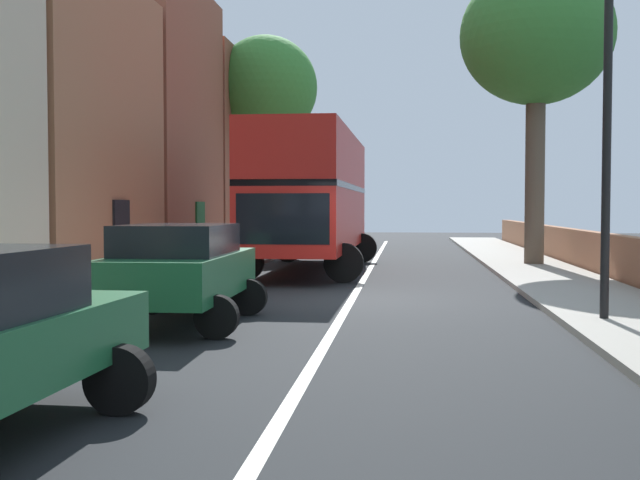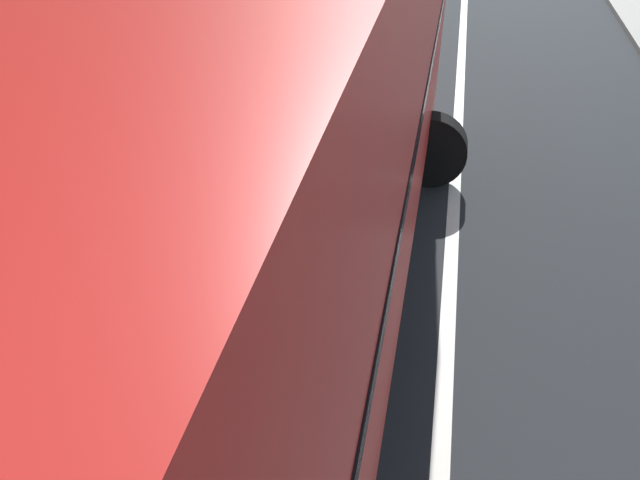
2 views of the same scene
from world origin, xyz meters
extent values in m
plane|color=black|center=(0.00, 0.00, 0.00)|extent=(84.00, 84.00, 0.00)
cube|color=silver|center=(0.00, 0.00, 0.00)|extent=(0.16, 54.00, 0.01)
cube|color=#9E998E|center=(-4.90, 0.00, 0.06)|extent=(2.60, 60.00, 0.12)
cube|color=#9E998E|center=(4.90, 0.00, 0.06)|extent=(2.60, 60.00, 0.12)
cube|color=#9E6647|center=(-8.50, 4.00, 4.08)|extent=(4.00, 7.68, 8.15)
cube|color=black|center=(-6.47, 4.00, 1.05)|extent=(0.08, 1.10, 2.10)
cube|color=brown|center=(-8.50, 12.00, 5.04)|extent=(4.00, 7.68, 10.08)
cube|color=#194C23|center=(-6.47, 12.00, 1.05)|extent=(0.08, 1.10, 2.10)
cube|color=brown|center=(-8.50, 20.00, 4.53)|extent=(4.00, 7.68, 9.07)
cube|color=maroon|center=(-6.47, 20.00, 1.05)|extent=(0.08, 1.10, 2.10)
cube|color=red|center=(-1.70, 6.98, 1.55)|extent=(2.58, 10.51, 1.70)
cube|color=black|center=(-1.70, 6.98, 2.48)|extent=(2.61, 10.41, 0.16)
cube|color=red|center=(-1.70, 6.98, 3.31)|extent=(2.58, 10.51, 1.50)
cube|color=black|center=(-1.74, 1.76, 1.64)|extent=(2.20, 0.08, 1.19)
cylinder|color=black|center=(-0.45, 3.41, 0.50)|extent=(1.00, 0.31, 1.00)
cylinder|color=black|center=(-3.01, 3.43, 0.50)|extent=(1.00, 0.31, 1.00)
cylinder|color=black|center=(-0.39, 10.54, 0.50)|extent=(1.00, 0.31, 1.00)
cylinder|color=black|center=(-2.95, 10.56, 0.50)|extent=(1.00, 0.31, 1.00)
cube|color=#1E6038|center=(-2.50, -3.88, 0.82)|extent=(1.76, 4.06, 0.68)
cube|color=black|center=(-2.50, -4.08, 1.40)|extent=(1.60, 2.24, 0.48)
cylinder|color=black|center=(-3.39, -2.65, 0.32)|extent=(0.64, 0.23, 0.64)
cylinder|color=black|center=(-1.65, -2.62, 0.32)|extent=(0.64, 0.23, 0.64)
cylinder|color=black|center=(-3.35, -5.14, 0.32)|extent=(0.64, 0.23, 0.64)
cylinder|color=black|center=(-1.61, -5.12, 0.32)|extent=(0.64, 0.23, 0.64)
cube|color=black|center=(-2.50, 20.40, 0.76)|extent=(1.91, 4.13, 0.56)
cube|color=black|center=(-2.50, 20.20, 1.27)|extent=(1.73, 2.28, 0.46)
cylinder|color=black|center=(-3.46, 21.66, 0.32)|extent=(0.64, 0.23, 0.64)
cylinder|color=black|center=(-1.58, 21.69, 0.32)|extent=(0.64, 0.23, 0.64)
cylinder|color=black|center=(-3.42, 19.12, 0.32)|extent=(0.64, 0.23, 0.64)
cylinder|color=black|center=(-1.54, 19.15, 0.32)|extent=(0.64, 0.23, 0.64)
cylinder|color=black|center=(-1.51, -9.22, 0.32)|extent=(0.65, 0.24, 0.64)
cylinder|color=#7A6B56|center=(-5.24, 18.83, 3.13)|extent=(0.60, 0.60, 6.01)
ellipsoid|color=#387F33|center=(-5.24, 18.83, 7.30)|extent=(4.65, 4.65, 4.66)
cylinder|color=brown|center=(5.13, 9.10, 3.11)|extent=(0.61, 0.61, 5.99)
ellipsoid|color=#387F33|center=(5.13, 9.10, 7.29)|extent=(4.75, 4.75, 4.35)
cylinder|color=black|center=(4.30, -3.16, 3.12)|extent=(0.14, 0.14, 6.00)
camera|label=1|loc=(1.12, -16.10, 1.92)|focal=43.76mm
camera|label=2|loc=(-0.32, 2.50, 4.47)|focal=36.49mm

